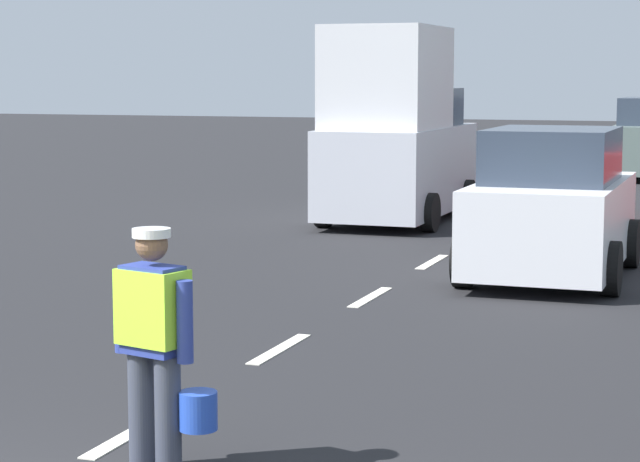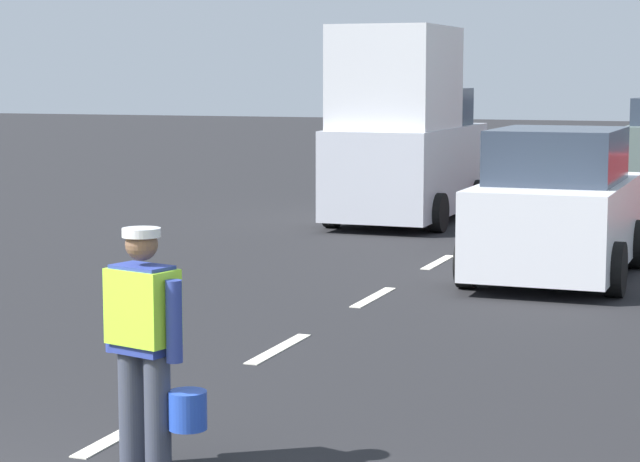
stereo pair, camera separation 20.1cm
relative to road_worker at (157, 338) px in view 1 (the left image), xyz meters
name	(u,v)px [view 1 (the left image)]	position (x,y,z in m)	size (l,w,h in m)	color
ground_plane	(540,201)	(-0.60, 19.06, -0.93)	(96.00, 96.00, 0.00)	black
lane_center_line	(569,184)	(-0.60, 23.26, -0.93)	(0.14, 46.40, 0.01)	silver
road_worker	(157,338)	(0.00, 0.00, 0.00)	(0.77, 0.39, 1.67)	#383D4C
delivery_truck	(396,134)	(-2.47, 14.31, 0.68)	(2.16, 4.60, 3.54)	silver
car_outgoing_ahead	(552,209)	(1.21, 9.03, -0.01)	(2.05, 3.88, 1.99)	silver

